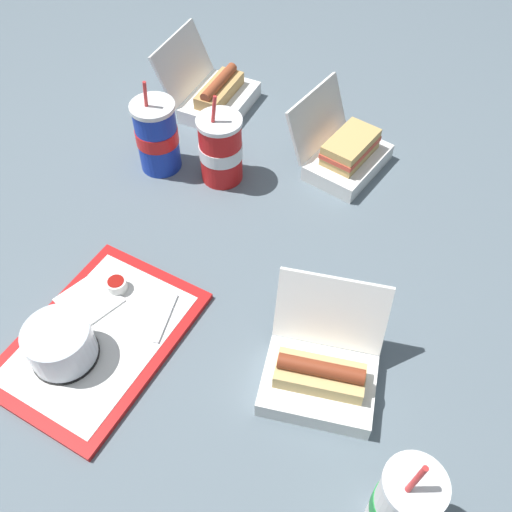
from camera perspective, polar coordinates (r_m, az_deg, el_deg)
ground_plane at (r=1.18m, az=0.76°, el=-0.25°), size 3.20×3.20×0.00m
food_tray at (r=1.10m, az=-15.39°, el=-7.99°), size 0.42×0.34×0.01m
cake_container at (r=1.06m, az=-18.94°, el=-8.37°), size 0.12×0.12×0.08m
ketchup_cup at (r=1.14m, az=-13.76°, el=-2.79°), size 0.04×0.04×0.02m
napkin_stack at (r=1.14m, az=-16.35°, el=-4.26°), size 0.14×0.14×0.00m
plastic_fork at (r=1.09m, az=-9.04°, el=-6.13°), size 0.11×0.01×0.00m
clamshell_hotdog_right at (r=1.54m, az=-4.09°, el=15.85°), size 0.24×0.24×0.17m
clamshell_sandwich_center at (r=1.36m, az=8.92°, el=10.17°), size 0.25×0.25×0.17m
clamshell_hotdog_front at (r=0.99m, az=6.42°, el=-11.60°), size 0.20×0.20×0.17m
soda_cup_front at (r=1.30m, az=-3.55°, el=10.62°), size 0.10×0.10×0.22m
soda_cup_center at (r=1.34m, az=-9.87°, el=11.74°), size 0.10×0.10×0.23m
soda_cup_back at (r=0.88m, az=14.45°, el=-22.94°), size 0.09×0.09×0.24m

